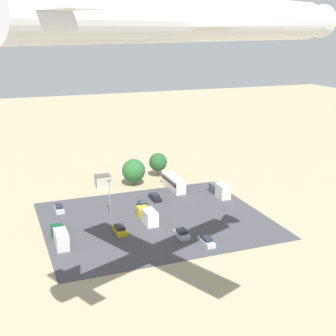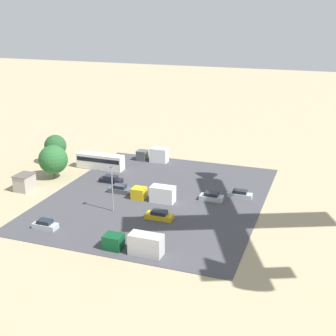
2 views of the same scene
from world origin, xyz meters
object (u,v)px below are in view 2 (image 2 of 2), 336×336
shed_building (25,182)px  parked_car_0 (111,179)px  parked_car_3 (120,189)px  bus (100,161)px  parked_truck_2 (137,244)px  parked_car_2 (212,197)px  parked_car_4 (159,215)px  parked_car_1 (240,194)px  parked_truck_1 (154,155)px  parked_truck_0 (156,194)px  parked_car_5 (45,225)px

shed_building → parked_car_0: shed_building is taller
shed_building → parked_car_3: bearing=105.3°
bus → parked_truck_2: size_ratio=1.18×
parked_car_2 → parked_car_4: parked_car_2 is taller
parked_car_1 → parked_car_4: parked_car_4 is taller
bus → shed_building: bearing=-25.9°
parked_truck_1 → parked_car_2: bearing=-134.3°
parked_car_4 → parked_truck_1: parked_truck_1 is taller
parked_car_1 → parked_car_3: bearing=103.7°
parked_car_0 → parked_car_2: size_ratio=1.08×
shed_building → parked_car_3: (-4.92, 17.97, -0.87)m
parked_car_4 → parked_truck_0: bearing=-154.8°
bus → parked_car_2: bus is taller
parked_car_4 → parked_car_3: bearing=-126.9°
parked_car_2 → parked_car_3: (2.27, -17.52, 0.02)m
parked_car_5 → parked_truck_0: bearing=-37.3°
parked_car_0 → parked_car_1: bearing=92.2°
parked_car_1 → parked_car_2: bearing=123.9°
parked_car_5 → parked_truck_2: parked_truck_2 is taller
shed_building → parked_car_0: size_ratio=0.85×
bus → parked_car_1: bearing=79.4°
parked_car_0 → parked_car_5: parked_car_5 is taller
bus → parked_truck_1: size_ratio=1.46×
shed_building → parked_truck_0: (-3.47, 25.97, -0.18)m
parked_truck_0 → parked_car_3: bearing=79.7°
parked_car_1 → parked_car_5: (23.43, -26.81, 0.03)m
parked_car_2 → parked_car_4: bearing=150.0°
parked_truck_0 → parked_truck_2: parked_truck_2 is taller
parked_truck_2 → parked_car_5: bearing=82.5°
parked_car_1 → parked_truck_1: 27.24m
parked_car_1 → parked_truck_1: bearing=57.3°
parked_car_3 → parked_car_5: 18.63m
parked_car_3 → parked_truck_0: 8.16m
parked_truck_1 → parked_truck_2: (40.38, 13.04, -0.07)m
bus → parked_car_4: (19.94, 21.35, -1.13)m
parked_truck_1 → parked_truck_2: bearing=-162.1°
parked_truck_0 → parked_car_4: bearing=-154.8°
shed_building → bus: bus is taller
parked_car_3 → parked_car_4: bearing=53.1°
bus → parked_truck_1: 12.70m
parked_truck_1 → shed_building: bearing=145.5°
parked_car_3 → shed_building: bearing=-74.7°
parked_car_2 → parked_car_5: size_ratio=1.07×
parked_car_2 → parked_car_5: (20.31, -22.17, -0.01)m
parked_car_1 → bus: bearing=79.4°
parked_car_3 → parked_truck_2: size_ratio=0.47×
parked_car_5 → parked_truck_0: parked_truck_0 is taller
parked_car_4 → parked_car_2: bearing=150.0°
shed_building → parked_car_0: 16.80m
parked_car_3 → parked_car_4: 14.15m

